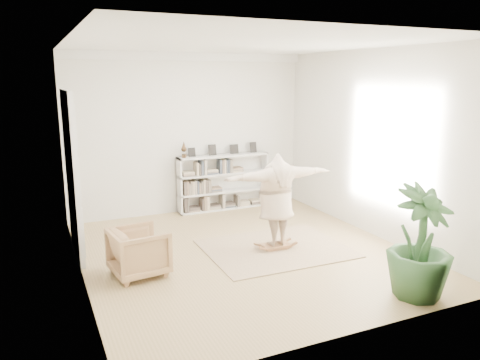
{
  "coord_description": "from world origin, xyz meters",
  "views": [
    {
      "loc": [
        -3.32,
        -7.14,
        3.05
      ],
      "look_at": [
        0.09,
        0.4,
        1.24
      ],
      "focal_mm": 35.0,
      "sensor_mm": 36.0,
      "label": 1
    }
  ],
  "objects_px": {
    "rocker_board": "(276,245)",
    "houseplant": "(420,243)",
    "person": "(276,198)",
    "armchair": "(139,252)",
    "bookshelf": "(223,183)"
  },
  "relations": [
    {
      "from": "armchair",
      "to": "person",
      "type": "height_order",
      "value": "person"
    },
    {
      "from": "rocker_board",
      "to": "armchair",
      "type": "bearing_deg",
      "value": -176.82
    },
    {
      "from": "armchair",
      "to": "houseplant",
      "type": "relative_size",
      "value": 0.52
    },
    {
      "from": "bookshelf",
      "to": "rocker_board",
      "type": "distance_m",
      "value": 2.95
    },
    {
      "from": "bookshelf",
      "to": "armchair",
      "type": "height_order",
      "value": "bookshelf"
    },
    {
      "from": "person",
      "to": "houseplant",
      "type": "distance_m",
      "value": 2.65
    },
    {
      "from": "rocker_board",
      "to": "person",
      "type": "relative_size",
      "value": 0.25
    },
    {
      "from": "person",
      "to": "houseplant",
      "type": "bearing_deg",
      "value": 111.42
    },
    {
      "from": "bookshelf",
      "to": "armchair",
      "type": "distance_m",
      "value": 4.01
    },
    {
      "from": "rocker_board",
      "to": "person",
      "type": "bearing_deg",
      "value": 0.0
    },
    {
      "from": "houseplant",
      "to": "bookshelf",
      "type": "bearing_deg",
      "value": 98.23
    },
    {
      "from": "rocker_board",
      "to": "houseplant",
      "type": "xyz_separation_m",
      "value": [
        0.93,
        -2.48,
        0.73
      ]
    },
    {
      "from": "armchair",
      "to": "bookshelf",
      "type": "bearing_deg",
      "value": -49.25
    },
    {
      "from": "bookshelf",
      "to": "rocker_board",
      "type": "xyz_separation_m",
      "value": [
        -0.16,
        -2.89,
        -0.57
      ]
    },
    {
      "from": "rocker_board",
      "to": "person",
      "type": "xyz_separation_m",
      "value": [
        0.0,
        0.0,
        0.9
      ]
    }
  ]
}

